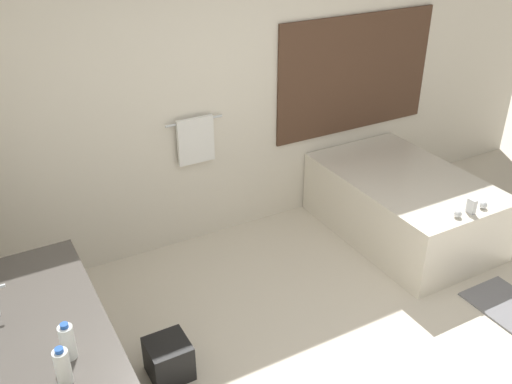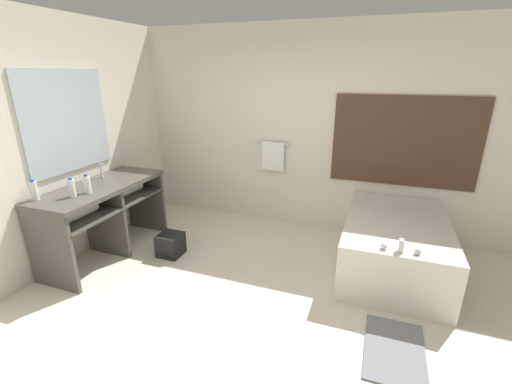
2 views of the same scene
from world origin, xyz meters
TOP-DOWN VIEW (x-y plane):
  - wall_back_with_blinds at (0.05, 2.23)m, footprint 7.40×0.13m
  - vanity_counter at (-1.86, 0.57)m, footprint 0.65×1.54m
  - bathtub at (1.36, 1.37)m, footprint 1.06×1.65m
  - water_bottle_2 at (-1.77, 0.29)m, footprint 0.07×0.07m
  - water_bottle_3 at (-1.83, 0.14)m, footprint 0.07×0.07m
  - waste_bin at (-1.14, 0.77)m, footprint 0.27×0.27m

SIDE VIEW (x-z plane):
  - waste_bin at x=-1.14m, z-range 0.00..0.27m
  - bathtub at x=1.36m, z-range -0.03..0.68m
  - vanity_counter at x=-1.86m, z-range 0.20..1.08m
  - water_bottle_3 at x=-1.83m, z-range 0.87..1.08m
  - water_bottle_2 at x=-1.77m, z-range 0.87..1.08m
  - wall_back_with_blinds at x=0.05m, z-range 0.00..2.70m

